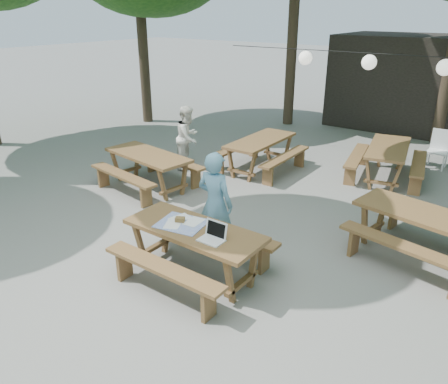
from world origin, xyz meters
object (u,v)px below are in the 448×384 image
picnic_table_nw (149,170)px  woman (215,204)px  second_person (188,137)px  main_picnic_table (195,251)px  plastic_chair (437,157)px

picnic_table_nw → woman: 3.06m
second_person → main_picnic_table: bearing=-149.8°
woman → picnic_table_nw: bearing=-27.9°
picnic_table_nw → plastic_chair: 6.79m
main_picnic_table → picnic_table_nw: (-2.91, 2.00, 0.00)m
picnic_table_nw → second_person: size_ratio=1.41×
main_picnic_table → plastic_chair: size_ratio=2.22×
picnic_table_nw → plastic_chair: size_ratio=2.33×
picnic_table_nw → second_person: 1.51m
main_picnic_table → plastic_chair: 7.16m
woman → plastic_chair: bearing=-109.8°
main_picnic_table → woman: (-0.17, 0.71, 0.43)m
second_person → plastic_chair: second_person is taller
picnic_table_nw → woman: woman is taller
main_picnic_table → woman: bearing=103.5°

